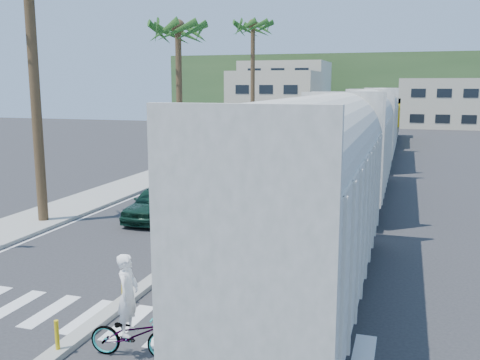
# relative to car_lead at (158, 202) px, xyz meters

# --- Properties ---
(ground) EXTENTS (140.00, 140.00, 0.00)m
(ground) POSITION_rel_car_lead_xyz_m (3.40, -8.20, -0.78)
(ground) COLOR #28282B
(ground) RESTS_ON ground
(sidewalk) EXTENTS (3.00, 90.00, 0.15)m
(sidewalk) POSITION_rel_car_lead_xyz_m (-5.10, 16.80, -0.71)
(sidewalk) COLOR gray
(sidewalk) RESTS_ON ground
(rails) EXTENTS (1.56, 100.00, 0.06)m
(rails) POSITION_rel_car_lead_xyz_m (8.40, 19.80, -0.75)
(rails) COLOR black
(rails) RESTS_ON ground
(median) EXTENTS (0.45, 60.00, 0.85)m
(median) POSITION_rel_car_lead_xyz_m (3.40, 11.76, -0.69)
(median) COLOR gray
(median) RESTS_ON ground
(crosswalk) EXTENTS (14.00, 2.20, 0.01)m
(crosswalk) POSITION_rel_car_lead_xyz_m (3.40, -10.20, -0.78)
(crosswalk) COLOR silver
(crosswalk) RESTS_ON ground
(lane_markings) EXTENTS (9.42, 90.00, 0.01)m
(lane_markings) POSITION_rel_car_lead_xyz_m (1.25, 16.80, -0.78)
(lane_markings) COLOR silver
(lane_markings) RESTS_ON ground
(freight_train) EXTENTS (3.00, 60.94, 5.85)m
(freight_train) POSITION_rel_car_lead_xyz_m (8.40, 12.96, 2.12)
(freight_train) COLOR #ADAB9E
(freight_train) RESTS_ON ground
(palm_trees) EXTENTS (3.50, 37.20, 13.75)m
(palm_trees) POSITION_rel_car_lead_xyz_m (-4.70, 14.50, 10.03)
(palm_trees) COLOR brown
(palm_trees) RESTS_ON ground
(buildings) EXTENTS (38.00, 27.00, 10.00)m
(buildings) POSITION_rel_car_lead_xyz_m (-3.01, 63.46, 3.58)
(buildings) COLOR #B9AF93
(buildings) RESTS_ON ground
(hillside) EXTENTS (80.00, 20.00, 12.00)m
(hillside) POSITION_rel_car_lead_xyz_m (3.40, 91.80, 5.22)
(hillside) COLOR #385628
(hillside) RESTS_ON ground
(car_lead) EXTENTS (1.89, 4.60, 1.56)m
(car_lead) POSITION_rel_car_lead_xyz_m (0.00, 0.00, 0.00)
(car_lead) COLOR #103022
(car_lead) RESTS_ON ground
(car_second) EXTENTS (2.17, 4.97, 1.58)m
(car_second) POSITION_rel_car_lead_xyz_m (-0.52, 6.00, 0.01)
(car_second) COLOR black
(car_second) RESTS_ON ground
(car_third) EXTENTS (3.02, 5.33, 1.43)m
(car_third) POSITION_rel_car_lead_xyz_m (-0.60, 10.85, -0.07)
(car_third) COLOR black
(car_third) RESTS_ON ground
(car_rear) EXTENTS (2.76, 4.60, 1.17)m
(car_rear) POSITION_rel_car_lead_xyz_m (0.14, 16.44, -0.19)
(car_rear) COLOR #A8AAAD
(car_rear) RESTS_ON ground
(cyclist) EXTENTS (1.21, 2.23, 2.43)m
(cyclist) POSITION_rel_car_lead_xyz_m (5.08, -11.73, -0.00)
(cyclist) COLOR #9EA0A5
(cyclist) RESTS_ON ground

